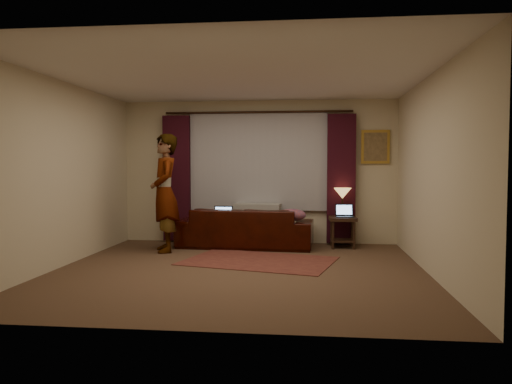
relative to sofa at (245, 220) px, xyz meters
The scene contains 20 objects.
floor 2.02m from the sofa, 85.11° to the right, with size 5.00×5.00×0.01m, color brown.
ceiling 2.90m from the sofa, 85.11° to the right, with size 5.00×5.00×0.02m, color silver.
wall_back 1.01m from the sofa, 73.02° to the left, with size 5.00×0.02×2.60m, color beige.
wall_front 4.53m from the sofa, 87.85° to the right, with size 5.00×0.02×2.60m, color beige.
wall_left 3.15m from the sofa, 140.07° to the right, with size 0.02×5.00×2.60m, color beige.
wall_right 3.41m from the sofa, 36.20° to the right, with size 0.02×5.00×2.60m, color beige.
sheer_curtain 1.15m from the sofa, 71.08° to the left, with size 2.50×0.05×1.80m, color #A09FA7.
drape_left 1.57m from the sofa, 161.82° to the left, with size 0.50×0.14×2.30m, color black.
drape_right 1.86m from the sofa, 14.71° to the left, with size 0.50×0.14×2.30m, color black.
curtain_rod 1.97m from the sofa, 69.09° to the left, with size 0.04×0.04×3.40m, color black.
picture_frame 2.66m from the sofa, 12.86° to the left, with size 0.50×0.04×0.60m, color #B58C37.
sofa is the anchor object (origin of this frame).
throw_blanket 0.58m from the sofa, 57.57° to the left, with size 0.82×0.33×0.10m, color #9D9B95.
clothing_pile 0.83m from the sofa, 10.99° to the right, with size 0.49×0.38×0.21m, color #7D4458.
laptop_sofa 0.42m from the sofa, 163.93° to the right, with size 0.33×0.35×0.24m, color black, non-canonical shape.
area_rug 1.41m from the sofa, 74.02° to the right, with size 2.14×1.43×0.01m, color brown.
end_table 1.69m from the sofa, ahead, with size 0.46×0.46×0.53m, color black.
tiffany_lamp 1.72m from the sofa, ahead, with size 0.31×0.31×0.49m, color olive, non-canonical shape.
laptop_table 1.72m from the sofa, ahead, with size 0.30×0.33×0.22m, color black, non-canonical shape.
person 1.49m from the sofa, 153.59° to the right, with size 0.57×0.57×1.94m, color #9D9B95.
Camera 1 is at (0.96, -6.61, 1.42)m, focal length 35.00 mm.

